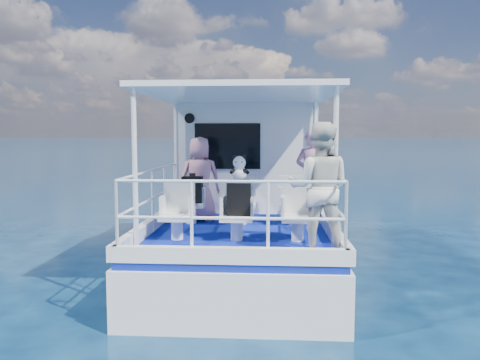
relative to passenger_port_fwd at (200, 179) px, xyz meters
name	(u,v)px	position (x,y,z in m)	size (l,w,h in m)	color
ground	(241,277)	(0.78, -0.47, -1.67)	(2000.00, 2000.00, 0.00)	#071E3A
hull	(244,262)	(0.78, 0.53, -1.67)	(3.00, 7.00, 1.60)	white
deck	(244,219)	(0.78, 0.53, -0.82)	(2.90, 6.90, 0.10)	navy
cabin	(247,157)	(0.78, 1.83, 0.33)	(2.85, 2.00, 2.20)	white
canopy	(240,94)	(0.78, -0.67, 1.47)	(3.00, 3.20, 0.08)	white
canopy_posts	(240,163)	(0.78, -0.72, 0.33)	(2.77, 2.97, 2.20)	white
railings	(239,202)	(0.78, -1.05, -0.27)	(2.84, 3.59, 1.00)	white
seat_port_fwd	(191,213)	(-0.12, -0.27, -0.58)	(0.48, 0.46, 0.38)	silver
seat_center_fwd	(242,213)	(0.78, -0.27, -0.58)	(0.48, 0.46, 0.38)	silver
seat_stbd_fwd	(293,214)	(1.68, -0.27, -0.58)	(0.48, 0.46, 0.38)	silver
seat_port_aft	(177,227)	(-0.12, -1.57, -0.58)	(0.48, 0.46, 0.38)	silver
seat_center_aft	(237,228)	(0.78, -1.57, -0.58)	(0.48, 0.46, 0.38)	silver
seat_stbd_aft	(298,228)	(1.68, -1.57, -0.58)	(0.48, 0.46, 0.38)	silver
passenger_port_fwd	(200,179)	(0.00, 0.00, 0.00)	(0.57, 0.41, 1.54)	#C88195
passenger_stbd_fwd	(312,176)	(2.03, 0.04, 0.06)	(0.60, 0.40, 1.65)	pink
passenger_stbd_aft	(319,188)	(1.92, -2.25, 0.09)	(0.84, 0.65, 1.73)	silver
backpack_port	(192,190)	(-0.09, -0.32, -0.16)	(0.35, 0.20, 0.46)	black
backpack_center	(239,198)	(0.82, -1.59, -0.13)	(0.35, 0.20, 0.53)	black
compact_camera	(192,175)	(-0.08, -0.32, 0.10)	(0.10, 0.06, 0.06)	black
panda	(239,168)	(0.83, -1.62, 0.32)	(0.24, 0.20, 0.37)	white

